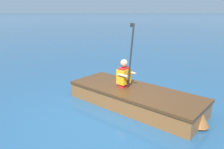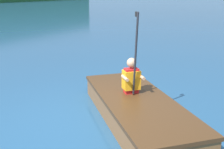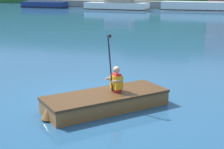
% 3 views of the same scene
% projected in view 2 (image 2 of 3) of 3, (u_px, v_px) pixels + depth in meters
% --- Properties ---
extents(ground_plane, '(300.00, 300.00, 0.00)m').
position_uv_depth(ground_plane, '(87.00, 125.00, 4.68)').
color(ground_plane, navy).
extents(rowboat_foreground, '(2.91, 3.04, 0.39)m').
position_uv_depth(rowboat_foreground, '(138.00, 109.00, 4.77)').
color(rowboat_foreground, brown).
rests_on(rowboat_foreground, ground).
extents(person_paddler, '(0.46, 0.46, 1.44)m').
position_uv_depth(person_paddler, '(132.00, 77.00, 4.94)').
color(person_paddler, red).
rests_on(person_paddler, rowboat_foreground).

